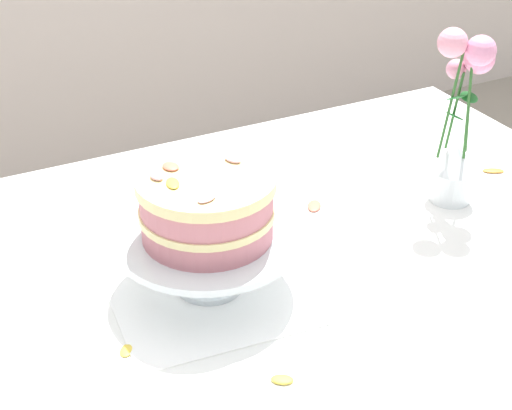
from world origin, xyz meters
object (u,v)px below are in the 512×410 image
(dining_table, at_px, (290,302))
(cake_stand, at_px, (208,244))
(flower_vase, at_px, (459,128))
(layer_cake, at_px, (207,206))

(dining_table, xyz_separation_m, cake_stand, (-0.16, -0.01, 0.17))
(dining_table, distance_m, cake_stand, 0.23)
(flower_vase, bearing_deg, layer_cake, -174.67)
(layer_cake, bearing_deg, cake_stand, -21.45)
(cake_stand, relative_size, flower_vase, 0.84)
(dining_table, bearing_deg, layer_cake, -177.79)
(dining_table, height_order, flower_vase, flower_vase)
(layer_cake, xyz_separation_m, flower_vase, (0.52, 0.05, -0.00))
(cake_stand, xyz_separation_m, layer_cake, (-0.00, 0.00, 0.07))
(dining_table, distance_m, layer_cake, 0.29)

